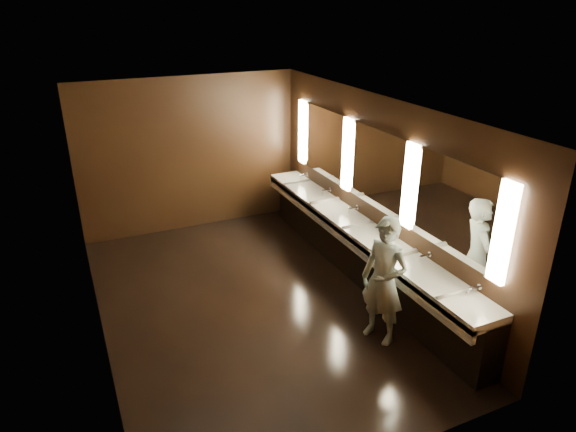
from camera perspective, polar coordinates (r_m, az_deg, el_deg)
name	(u,v)px	position (r m, az deg, el deg)	size (l,w,h in m)	color
floor	(251,304)	(7.45, -4.12, -9.68)	(6.00, 6.00, 0.00)	black
ceiling	(245,107)	(6.38, -4.84, 11.93)	(4.00, 6.00, 0.02)	#2D2D2B
wall_back	(190,155)	(9.51, -10.82, 6.70)	(4.00, 0.02, 2.80)	black
wall_front	(374,341)	(4.45, 9.57, -13.58)	(4.00, 0.02, 2.80)	black
wall_left	(88,241)	(6.46, -21.32, -2.63)	(0.02, 6.00, 2.80)	black
wall_right	(376,191)	(7.66, 9.72, 2.70)	(0.02, 6.00, 2.80)	black
sink_counter	(360,249)	(7.91, 8.04, -3.65)	(0.55, 5.40, 1.01)	black
mirror_band	(376,169)	(7.53, 9.78, 5.17)	(0.06, 5.03, 1.15)	#FAE9BB
person	(384,281)	(6.44, 10.60, -7.10)	(0.61, 0.40, 1.67)	#86B9C8
trash_bin	(380,294)	(7.27, 10.24, -8.50)	(0.34, 0.34, 0.53)	black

